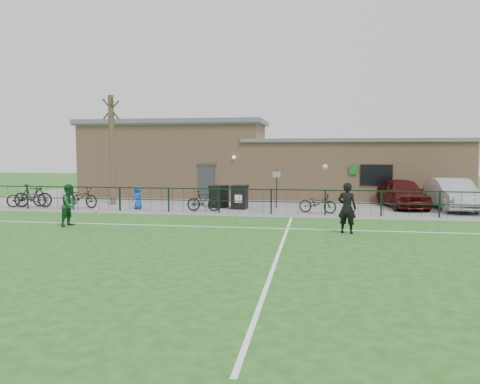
# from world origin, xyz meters

# --- Properties ---
(ground) EXTENTS (90.00, 90.00, 0.00)m
(ground) POSITION_xyz_m (0.00, 0.00, 0.00)
(ground) COLOR #1D5118
(ground) RESTS_ON ground
(paving_strip) EXTENTS (34.00, 13.00, 0.02)m
(paving_strip) POSITION_xyz_m (0.00, 13.50, 0.01)
(paving_strip) COLOR slate
(paving_strip) RESTS_ON ground
(pitch_line_touch) EXTENTS (28.00, 0.10, 0.01)m
(pitch_line_touch) POSITION_xyz_m (0.00, 7.80, 0.00)
(pitch_line_touch) COLOR white
(pitch_line_touch) RESTS_ON ground
(pitch_line_mid) EXTENTS (28.00, 0.10, 0.01)m
(pitch_line_mid) POSITION_xyz_m (0.00, 4.00, 0.00)
(pitch_line_mid) COLOR white
(pitch_line_mid) RESTS_ON ground
(pitch_line_perp) EXTENTS (0.10, 16.00, 0.01)m
(pitch_line_perp) POSITION_xyz_m (2.00, 0.00, 0.00)
(pitch_line_perp) COLOR white
(pitch_line_perp) RESTS_ON ground
(perimeter_fence) EXTENTS (28.00, 0.10, 1.20)m
(perimeter_fence) POSITION_xyz_m (0.00, 8.00, 0.60)
(perimeter_fence) COLOR black
(perimeter_fence) RESTS_ON ground
(bare_tree) EXTENTS (0.30, 0.30, 6.00)m
(bare_tree) POSITION_xyz_m (-8.00, 10.50, 3.00)
(bare_tree) COLOR #47392B
(bare_tree) RESTS_ON ground
(wheelie_bin_left) EXTENTS (0.99, 1.03, 1.08)m
(wheelie_bin_left) POSITION_xyz_m (-1.93, 10.04, 0.56)
(wheelie_bin_left) COLOR black
(wheelie_bin_left) RESTS_ON paving_strip
(wheelie_bin_right) EXTENTS (0.79, 0.88, 1.12)m
(wheelie_bin_right) POSITION_xyz_m (-0.78, 9.73, 0.58)
(wheelie_bin_right) COLOR black
(wheelie_bin_right) RESTS_ON paving_strip
(sign_post) EXTENTS (0.07, 0.07, 2.00)m
(sign_post) POSITION_xyz_m (1.07, 10.18, 1.02)
(sign_post) COLOR black
(sign_post) RESTS_ON paving_strip
(car_maroon) EXTENTS (2.39, 4.71, 1.54)m
(car_maroon) POSITION_xyz_m (7.53, 11.57, 0.79)
(car_maroon) COLOR #3F0B0C
(car_maroon) RESTS_ON paving_strip
(car_silver) EXTENTS (1.87, 4.85, 1.58)m
(car_silver) POSITION_xyz_m (9.86, 11.05, 0.81)
(car_silver) COLOR #A7A9AF
(car_silver) RESTS_ON paving_strip
(bicycle_a) EXTENTS (2.07, 1.45, 1.03)m
(bicycle_a) POSITION_xyz_m (-12.07, 8.77, 0.54)
(bicycle_a) COLOR black
(bicycle_a) RESTS_ON paving_strip
(bicycle_b) EXTENTS (2.08, 0.87, 1.21)m
(bicycle_b) POSITION_xyz_m (-11.60, 8.61, 0.63)
(bicycle_b) COLOR black
(bicycle_b) RESTS_ON paving_strip
(bicycle_c) EXTENTS (2.21, 1.19, 1.10)m
(bicycle_c) POSITION_xyz_m (-9.05, 8.88, 0.57)
(bicycle_c) COLOR black
(bicycle_c) RESTS_ON paving_strip
(bicycle_d) EXTENTS (1.69, 0.57, 1.00)m
(bicycle_d) POSITION_xyz_m (-2.37, 8.52, 0.52)
(bicycle_d) COLOR black
(bicycle_d) RESTS_ON paving_strip
(bicycle_e) EXTENTS (1.88, 0.98, 0.94)m
(bicycle_e) POSITION_xyz_m (3.16, 8.71, 0.49)
(bicycle_e) COLOR black
(bicycle_e) RESTS_ON paving_strip
(spectator_child) EXTENTS (0.66, 0.53, 1.17)m
(spectator_child) POSITION_xyz_m (-5.88, 8.76, 0.61)
(spectator_child) COLOR #134FB5
(spectator_child) RESTS_ON paving_strip
(goalkeeper_kick) EXTENTS (1.22, 3.94, 2.40)m
(goalkeeper_kick) POSITION_xyz_m (4.16, 3.43, 0.95)
(goalkeeper_kick) COLOR black
(goalkeeper_kick) RESTS_ON ground
(outfield_player) EXTENTS (0.79, 0.92, 1.66)m
(outfield_player) POSITION_xyz_m (-6.59, 3.37, 0.83)
(outfield_player) COLOR #164E26
(outfield_player) RESTS_ON ground
(ball_ground) EXTENTS (0.21, 0.21, 0.21)m
(ball_ground) POSITION_xyz_m (-7.42, 7.27, 0.10)
(ball_ground) COLOR silver
(ball_ground) RESTS_ON ground
(clubhouse) EXTENTS (24.25, 5.40, 4.96)m
(clubhouse) POSITION_xyz_m (-0.88, 16.50, 2.22)
(clubhouse) COLOR tan
(clubhouse) RESTS_ON ground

